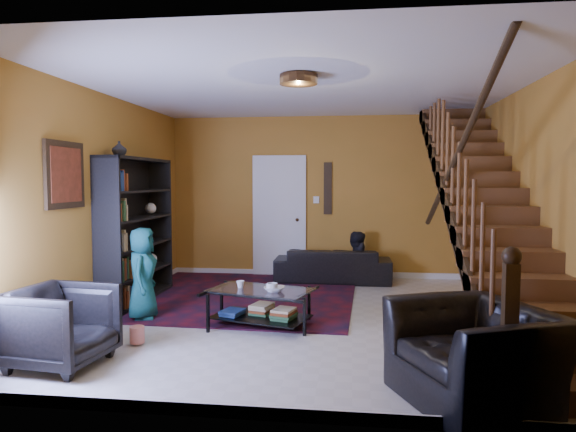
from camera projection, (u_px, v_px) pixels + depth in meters
The scene contains 21 objects.
floor at pixel (305, 317), 6.33m from camera, with size 5.50×5.50×0.00m, color beige.
room at pixel (226, 288), 7.80m from camera, with size 5.50×5.50×5.50m.
staircase at pixel (487, 205), 5.97m from camera, with size 0.95×5.02×3.18m.
bookshelf at pixel (137, 232), 7.15m from camera, with size 0.35×1.80×2.00m.
door at pixel (279, 218), 9.04m from camera, with size 0.82×0.05×2.05m, color silver.
framed_picture at pixel (65, 175), 5.63m from camera, with size 0.04×0.74×0.74m, color maroon.
wall_hanging at pixel (328, 188), 8.90m from camera, with size 0.14×0.03×0.90m, color black.
ceiling_fixture at pixel (299, 80), 5.34m from camera, with size 0.40×0.40×0.10m, color #3F2814.
rug at pixel (242, 292), 7.73m from camera, with size 3.35×3.82×0.02m, color #4C0D18.
sofa at pixel (333, 265), 8.55m from camera, with size 1.91×0.75×0.56m, color black.
armchair_left at pixel (61, 326), 4.66m from camera, with size 0.78×0.81×0.73m, color black.
armchair_right at pixel (475, 355), 3.89m from camera, with size 1.13×0.99×0.74m, color black.
person_adult_a at pixel (358, 274), 8.56m from camera, with size 0.42×0.27×1.14m, color black.
person_adult_b at pixel (355, 270), 8.56m from camera, with size 0.63×0.49×1.29m, color black.
person_child at pixel (143, 274), 6.21m from camera, with size 0.55×0.36×1.12m, color #185B5B.
coffee_table at pixel (260, 305), 5.92m from camera, with size 1.28×0.96×0.44m.
cup_a at pixel (272, 288), 5.75m from camera, with size 0.13×0.13×0.10m, color #999999.
cup_b at pixel (240, 284), 5.98m from camera, with size 0.09×0.09×0.09m, color #999999.
bowl at pixel (274, 289), 5.79m from camera, with size 0.23×0.23×0.06m, color #999999.
vase at pixel (119, 149), 6.57m from camera, with size 0.18×0.18×0.19m, color #999999.
popcorn_bucket at pixel (137, 335), 5.27m from camera, with size 0.15×0.15×0.17m, color red.
Camera 1 is at (0.56, -6.20, 1.69)m, focal length 32.00 mm.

